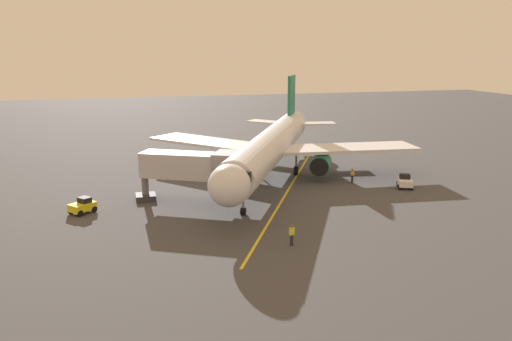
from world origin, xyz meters
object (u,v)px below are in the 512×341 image
(jet_bridge, at_px, (197,167))
(ground_crew_wing_walker, at_px, (352,175))
(tug_portside, at_px, (405,182))
(ground_crew_marshaller, at_px, (292,235))
(tug_near_nose, at_px, (83,206))
(airplane, at_px, (271,146))

(jet_bridge, distance_m, ground_crew_wing_walker, 19.21)
(tug_portside, bearing_deg, ground_crew_wing_walker, -37.37)
(jet_bridge, xyz_separation_m, ground_crew_wing_walker, (-18.66, -3.53, -2.88))
(ground_crew_wing_walker, xyz_separation_m, tug_portside, (-4.71, 3.59, -0.18))
(jet_bridge, bearing_deg, ground_crew_marshaller, 112.96)
(ground_crew_marshaller, height_order, tug_near_nose, ground_crew_marshaller)
(tug_near_nose, distance_m, tug_portside, 34.36)
(airplane, xyz_separation_m, jet_bridge, (9.97, 7.52, -0.24))
(jet_bridge, xyz_separation_m, tug_near_nose, (10.99, 0.25, -3.06))
(ground_crew_wing_walker, bearing_deg, tug_portside, 142.63)
(tug_near_nose, bearing_deg, airplane, -159.66)
(tug_near_nose, bearing_deg, jet_bridge, -178.70)
(jet_bridge, bearing_deg, tug_near_nose, 1.30)
(airplane, bearing_deg, jet_bridge, 37.02)
(tug_portside, bearing_deg, jet_bridge, -0.16)
(airplane, xyz_separation_m, tug_near_nose, (20.97, 7.77, -3.30))
(jet_bridge, relative_size, tug_portside, 4.06)
(ground_crew_wing_walker, bearing_deg, tug_near_nose, 7.26)
(ground_crew_wing_walker, relative_size, tug_portside, 0.63)
(jet_bridge, relative_size, ground_crew_marshaller, 6.41)
(airplane, distance_m, tug_near_nose, 22.60)
(airplane, relative_size, ground_crew_marshaller, 21.80)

